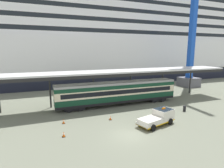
{
  "coord_description": "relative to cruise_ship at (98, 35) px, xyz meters",
  "views": [
    {
      "loc": [
        -8.69,
        -17.24,
        9.4
      ],
      "look_at": [
        1.08,
        8.04,
        4.5
      ],
      "focal_mm": 29.24,
      "sensor_mm": 36.0,
      "label": 1
    }
  ],
  "objects": [
    {
      "name": "dockside_crane",
      "position": [
        18.65,
        -23.45,
        3.81
      ],
      "size": [
        10.31,
        4.4,
        58.91
      ],
      "color": "#595960",
      "rests_on": "ground"
    },
    {
      "name": "cruise_ship",
      "position": [
        0.0,
        0.0,
        0.0
      ],
      "size": [
        179.4,
        30.28,
        44.07
      ],
      "color": "black",
      "rests_on": "ground"
    },
    {
      "name": "train_carriage",
      "position": [
        -6.12,
        -32.52,
        -12.55
      ],
      "size": [
        21.67,
        2.81,
        4.11
      ],
      "color": "black",
      "rests_on": "ground"
    },
    {
      "name": "traffic_cone_far",
      "position": [
        -16.6,
        -41.67,
        -14.56
      ],
      "size": [
        0.36,
        0.36,
        0.6
      ],
      "color": "black",
      "rests_on": "ground"
    },
    {
      "name": "ground_plane",
      "position": [
        -9.72,
        -44.0,
        -14.85
      ],
      "size": [
        400.0,
        400.0,
        0.0
      ],
      "primitive_type": "plane",
      "color": "#646857"
    },
    {
      "name": "service_truck",
      "position": [
        -4.62,
        -42.4,
        -13.86
      ],
      "size": [
        5.55,
        3.32,
        2.02
      ],
      "color": "silver",
      "rests_on": "ground"
    },
    {
      "name": "quay_bollard",
      "position": [
        2.27,
        -39.58,
        -14.34
      ],
      "size": [
        0.48,
        0.48,
        0.96
      ],
      "color": "black",
      "rests_on": "ground"
    },
    {
      "name": "platform_canopy",
      "position": [
        -6.12,
        -32.09,
        -9.09
      ],
      "size": [
        44.91,
        5.11,
        6.04
      ],
      "color": "silver",
      "rests_on": "ground"
    },
    {
      "name": "traffic_cone_mid",
      "position": [
        -9.97,
        -38.79,
        -14.56
      ],
      "size": [
        0.36,
        0.36,
        0.6
      ],
      "color": "black",
      "rests_on": "ground"
    },
    {
      "name": "traffic_cone_near",
      "position": [
        -16.19,
        -37.78,
        -14.56
      ],
      "size": [
        0.36,
        0.36,
        0.61
      ],
      "color": "black",
      "rests_on": "ground"
    }
  ]
}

